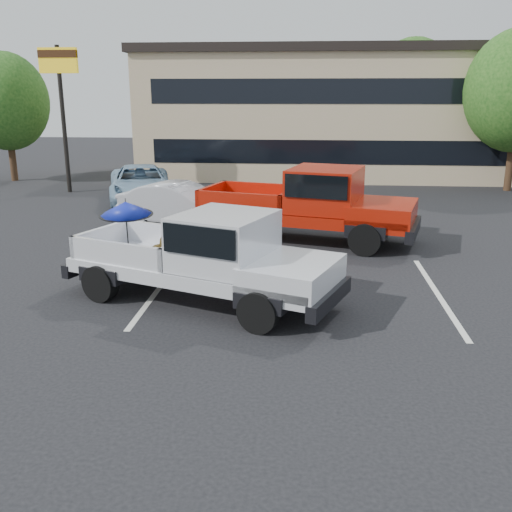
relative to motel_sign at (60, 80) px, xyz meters
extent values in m
plane|color=black|center=(10.00, -14.00, -4.65)|extent=(90.00, 90.00, 0.00)
cube|color=silver|center=(7.00, -12.00, -4.65)|extent=(0.12, 5.00, 0.01)
cube|color=silver|center=(13.00, -12.00, -4.65)|extent=(0.12, 5.00, 0.01)
cube|color=tan|center=(12.00, 7.00, -1.65)|extent=(20.00, 8.00, 6.00)
cube|color=black|center=(12.00, 7.00, 1.45)|extent=(20.40, 8.40, 0.40)
cube|color=black|center=(12.00, 3.02, -3.15)|extent=(18.00, 0.08, 1.10)
cube|color=black|center=(12.00, 3.02, -0.45)|extent=(18.00, 0.08, 1.10)
cylinder|color=black|center=(0.00, 0.00, -1.65)|extent=(0.18, 0.18, 6.00)
cube|color=yellow|center=(0.00, 0.00, 0.75)|extent=(1.60, 0.18, 1.00)
cube|color=#381E0C|center=(0.00, 0.00, 1.00)|extent=(1.60, 0.22, 0.30)
cylinder|color=#332114|center=(19.00, 2.00, -3.29)|extent=(0.32, 0.32, 2.73)
cylinder|color=#332114|center=(-4.00, 3.00, -3.44)|extent=(0.32, 0.32, 2.42)
ellipsoid|color=#174614|center=(-4.00, 3.00, -0.91)|extent=(3.96, 3.96, 4.55)
cylinder|color=#332114|center=(16.00, 10.00, -3.22)|extent=(0.32, 0.32, 2.86)
ellipsoid|color=#174614|center=(16.00, 10.00, -0.23)|extent=(4.68, 4.68, 5.38)
cylinder|color=black|center=(6.01, -13.00, -4.27)|extent=(0.81, 0.54, 0.76)
cylinder|color=black|center=(6.68, -11.28, -4.27)|extent=(0.81, 0.54, 0.76)
cylinder|color=black|center=(9.36, -14.31, -4.27)|extent=(0.81, 0.54, 0.76)
cylinder|color=black|center=(10.03, -12.60, -4.27)|extent=(0.81, 0.54, 0.76)
cube|color=silver|center=(8.07, -12.81, -3.98)|extent=(5.72, 3.75, 0.28)
cube|color=silver|center=(9.93, -13.54, -3.77)|extent=(2.10, 2.33, 0.46)
cube|color=black|center=(10.63, -13.82, -4.15)|extent=(0.90, 1.90, 0.30)
cube|color=black|center=(5.51, -11.81, -4.15)|extent=(0.88, 1.89, 0.28)
cube|color=silver|center=(8.58, -13.02, -3.30)|extent=(2.21, 2.32, 1.05)
cube|color=black|center=(8.58, -13.02, -3.10)|extent=(2.10, 2.35, 0.55)
cube|color=black|center=(6.72, -12.29, -3.92)|extent=(2.81, 2.55, 0.10)
cube|color=silver|center=(7.04, -11.48, -3.62)|extent=(2.18, 0.93, 0.50)
cube|color=silver|center=(6.40, -13.10, -3.62)|extent=(2.18, 0.93, 0.50)
cube|color=silver|center=(5.70, -11.88, -3.62)|extent=(0.76, 1.75, 0.50)
cube|color=silver|center=(7.74, -12.69, -3.62)|extent=(0.76, 1.75, 0.50)
ellipsoid|color=brown|center=(7.15, -12.46, -3.72)|extent=(0.57, 0.53, 0.31)
cylinder|color=brown|center=(7.36, -12.62, -3.76)|extent=(0.07, 0.07, 0.23)
cylinder|color=brown|center=(7.41, -12.48, -3.76)|extent=(0.07, 0.07, 0.23)
ellipsoid|color=brown|center=(7.31, -12.52, -3.53)|extent=(0.37, 0.35, 0.42)
cylinder|color=red|center=(7.32, -12.52, -3.39)|extent=(0.20, 0.20, 0.04)
sphere|color=brown|center=(7.39, -12.55, -3.29)|extent=(0.22, 0.22, 0.22)
cone|color=black|center=(7.50, -12.59, -3.31)|extent=(0.18, 0.15, 0.11)
cone|color=black|center=(7.35, -12.59, -3.18)|extent=(0.08, 0.08, 0.12)
cone|color=black|center=(7.39, -12.49, -3.18)|extent=(0.08, 0.08, 0.12)
cylinder|color=brown|center=(6.99, -12.39, -3.81)|extent=(0.27, 0.05, 0.09)
cylinder|color=black|center=(6.49, -12.53, -3.35)|extent=(0.02, 0.10, 1.05)
cone|color=#1220A4|center=(6.49, -12.53, -2.80)|extent=(1.10, 1.12, 0.36)
cylinder|color=black|center=(6.49, -12.53, -2.64)|extent=(0.02, 0.02, 0.10)
cylinder|color=black|center=(6.49, -12.53, -2.93)|extent=(1.10, 1.10, 0.09)
cylinder|color=black|center=(7.82, -8.01, -4.22)|extent=(0.91, 0.53, 0.86)
cylinder|color=black|center=(8.36, -6.01, -4.22)|extent=(0.91, 0.53, 0.86)
cylinder|color=black|center=(11.73, -9.08, -4.22)|extent=(0.91, 0.53, 0.86)
cylinder|color=black|center=(12.27, -7.08, -4.22)|extent=(0.91, 0.53, 0.86)
cube|color=#AB1809|center=(10.10, -7.56, -3.90)|extent=(6.43, 3.68, 0.32)
cube|color=#AB1809|center=(12.27, -8.15, -3.66)|extent=(2.20, 2.53, 0.52)
cube|color=black|center=(13.09, -8.37, -4.09)|extent=(0.80, 2.19, 0.34)
cube|color=black|center=(7.11, -6.74, -4.09)|extent=(0.78, 2.18, 0.32)
cube|color=#AB1809|center=(10.70, -7.72, -3.13)|extent=(2.34, 2.49, 1.18)
cube|color=black|center=(10.70, -7.72, -2.91)|extent=(2.20, 2.55, 0.62)
cube|color=black|center=(8.52, -7.13, -3.83)|extent=(3.04, 2.68, 0.11)
cube|color=#AB1809|center=(8.78, -6.18, -3.49)|extent=(2.53, 0.79, 0.56)
cube|color=#AB1809|center=(8.27, -8.07, -3.49)|extent=(2.53, 0.79, 0.56)
cube|color=#AB1809|center=(7.33, -6.80, -3.49)|extent=(0.65, 2.03, 0.56)
cube|color=#AB1809|center=(9.72, -7.45, -3.49)|extent=(0.65, 2.03, 0.56)
imported|color=silver|center=(6.20, -5.95, -3.97)|extent=(4.38, 2.72, 1.36)
imported|color=#7C9FB9|center=(3.74, -1.97, -3.95)|extent=(3.75, 5.52, 1.40)
camera|label=1|loc=(10.12, -23.71, -0.54)|focal=40.00mm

